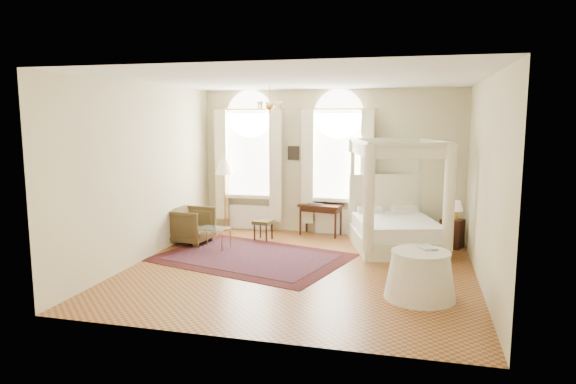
{
  "coord_description": "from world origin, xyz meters",
  "views": [
    {
      "loc": [
        1.98,
        -8.59,
        2.68
      ],
      "look_at": [
        -0.32,
        0.4,
        1.32
      ],
      "focal_mm": 32.0,
      "sensor_mm": 36.0,
      "label": 1
    }
  ],
  "objects_px": {
    "stool": "(263,224)",
    "armchair": "(191,225)",
    "side_table": "(420,275)",
    "writing_desk": "(321,209)",
    "floor_lamp": "(224,171)",
    "canopy_bed": "(396,224)",
    "nightstand": "(452,233)",
    "coffee_table": "(214,230)"
  },
  "relations": [
    {
      "from": "canopy_bed",
      "to": "armchair",
      "type": "bearing_deg",
      "value": -171.92
    },
    {
      "from": "stool",
      "to": "floor_lamp",
      "type": "height_order",
      "value": "floor_lamp"
    },
    {
      "from": "canopy_bed",
      "to": "side_table",
      "type": "relative_size",
      "value": 2.3
    },
    {
      "from": "nightstand",
      "to": "side_table",
      "type": "bearing_deg",
      "value": -101.07
    },
    {
      "from": "stool",
      "to": "coffee_table",
      "type": "bearing_deg",
      "value": -129.12
    },
    {
      "from": "canopy_bed",
      "to": "nightstand",
      "type": "bearing_deg",
      "value": 19.36
    },
    {
      "from": "canopy_bed",
      "to": "nightstand",
      "type": "relative_size",
      "value": 4.09
    },
    {
      "from": "canopy_bed",
      "to": "writing_desk",
      "type": "xyz_separation_m",
      "value": [
        -1.71,
        0.81,
        0.11
      ]
    },
    {
      "from": "writing_desk",
      "to": "floor_lamp",
      "type": "distance_m",
      "value": 2.45
    },
    {
      "from": "armchair",
      "to": "side_table",
      "type": "relative_size",
      "value": 0.8
    },
    {
      "from": "canopy_bed",
      "to": "floor_lamp",
      "type": "height_order",
      "value": "canopy_bed"
    },
    {
      "from": "writing_desk",
      "to": "armchair",
      "type": "relative_size",
      "value": 1.21
    },
    {
      "from": "armchair",
      "to": "coffee_table",
      "type": "height_order",
      "value": "armchair"
    },
    {
      "from": "armchair",
      "to": "coffee_table",
      "type": "xyz_separation_m",
      "value": [
        0.66,
        -0.29,
        0.0
      ]
    },
    {
      "from": "stool",
      "to": "armchair",
      "type": "relative_size",
      "value": 0.52
    },
    {
      "from": "canopy_bed",
      "to": "armchair",
      "type": "height_order",
      "value": "canopy_bed"
    },
    {
      "from": "canopy_bed",
      "to": "side_table",
      "type": "bearing_deg",
      "value": -80.28
    },
    {
      "from": "nightstand",
      "to": "side_table",
      "type": "xyz_separation_m",
      "value": [
        -0.64,
        -3.28,
        0.06
      ]
    },
    {
      "from": "writing_desk",
      "to": "side_table",
      "type": "distance_m",
      "value": 4.3
    },
    {
      "from": "stool",
      "to": "canopy_bed",
      "type": "bearing_deg",
      "value": -1.0
    },
    {
      "from": "floor_lamp",
      "to": "side_table",
      "type": "xyz_separation_m",
      "value": [
        4.52,
        -3.69,
        -1.06
      ]
    },
    {
      "from": "coffee_table",
      "to": "side_table",
      "type": "xyz_separation_m",
      "value": [
        4.1,
        -1.99,
        -0.03
      ]
    },
    {
      "from": "nightstand",
      "to": "side_table",
      "type": "distance_m",
      "value": 3.34
    },
    {
      "from": "writing_desk",
      "to": "side_table",
      "type": "relative_size",
      "value": 0.97
    },
    {
      "from": "nightstand",
      "to": "writing_desk",
      "type": "relative_size",
      "value": 0.58
    },
    {
      "from": "coffee_table",
      "to": "floor_lamp",
      "type": "distance_m",
      "value": 2.03
    },
    {
      "from": "nightstand",
      "to": "writing_desk",
      "type": "xyz_separation_m",
      "value": [
        -2.84,
        0.41,
        0.32
      ]
    },
    {
      "from": "stool",
      "to": "side_table",
      "type": "relative_size",
      "value": 0.42
    },
    {
      "from": "writing_desk",
      "to": "armchair",
      "type": "distance_m",
      "value": 2.93
    },
    {
      "from": "writing_desk",
      "to": "coffee_table",
      "type": "xyz_separation_m",
      "value": [
        -1.9,
        -1.7,
        -0.22
      ]
    },
    {
      "from": "nightstand",
      "to": "writing_desk",
      "type": "distance_m",
      "value": 2.89
    },
    {
      "from": "floor_lamp",
      "to": "side_table",
      "type": "relative_size",
      "value": 1.57
    },
    {
      "from": "canopy_bed",
      "to": "stool",
      "type": "distance_m",
      "value": 2.85
    },
    {
      "from": "writing_desk",
      "to": "stool",
      "type": "bearing_deg",
      "value": -146.1
    },
    {
      "from": "stool",
      "to": "armchair",
      "type": "xyz_separation_m",
      "value": [
        -1.42,
        -0.65,
        0.02
      ]
    },
    {
      "from": "canopy_bed",
      "to": "side_table",
      "type": "distance_m",
      "value": 2.92
    },
    {
      "from": "nightstand",
      "to": "stool",
      "type": "distance_m",
      "value": 3.99
    },
    {
      "from": "writing_desk",
      "to": "floor_lamp",
      "type": "xyz_separation_m",
      "value": [
        -2.32,
        -0.0,
        0.8
      ]
    },
    {
      "from": "canopy_bed",
      "to": "stool",
      "type": "height_order",
      "value": "canopy_bed"
    },
    {
      "from": "nightstand",
      "to": "writing_desk",
      "type": "bearing_deg",
      "value": 171.76
    },
    {
      "from": "stool",
      "to": "floor_lamp",
      "type": "bearing_deg",
      "value": 147.32
    },
    {
      "from": "coffee_table",
      "to": "floor_lamp",
      "type": "height_order",
      "value": "floor_lamp"
    }
  ]
}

